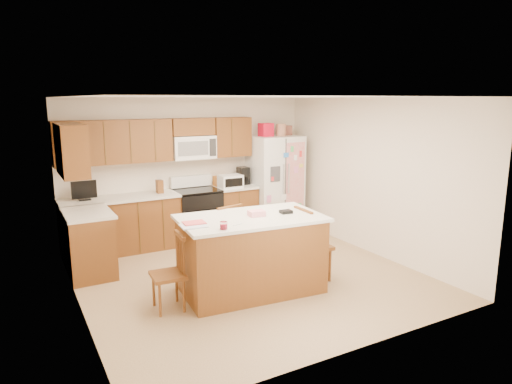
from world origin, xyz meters
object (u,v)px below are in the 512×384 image
refrigerator (275,182)px  island (251,254)px  stove (197,214)px  windsor_chair_left (170,274)px  windsor_chair_back (224,241)px  windsor_chair_right (312,246)px

refrigerator → island: size_ratio=1.06×
refrigerator → island: refrigerator is taller
stove → refrigerator: size_ratio=0.55×
windsor_chair_left → refrigerator: bearing=39.2°
stove → refrigerator: 1.63m
island → windsor_chair_back: bearing=94.3°
stove → windsor_chair_back: bearing=-98.6°
stove → windsor_chair_left: size_ratio=1.22×
stove → windsor_chair_right: 2.57m
stove → island: (-0.20, -2.39, 0.03)m
windsor_chair_back → windsor_chair_right: bearing=-39.5°
island → windsor_chair_left: bearing=-179.4°
windsor_chair_left → windsor_chair_back: windsor_chair_back is taller
stove → windsor_chair_right: stove is taller
refrigerator → windsor_chair_back: refrigerator is taller
refrigerator → island: 2.95m
island → windsor_chair_left: island is taller
refrigerator → windsor_chair_left: (-2.87, -2.34, -0.48)m
windsor_chair_left → stove: bearing=61.6°
windsor_chair_left → windsor_chair_back: (1.05, 0.73, 0.05)m
windsor_chair_back → refrigerator: bearing=41.4°
refrigerator → windsor_chair_left: bearing=-140.8°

